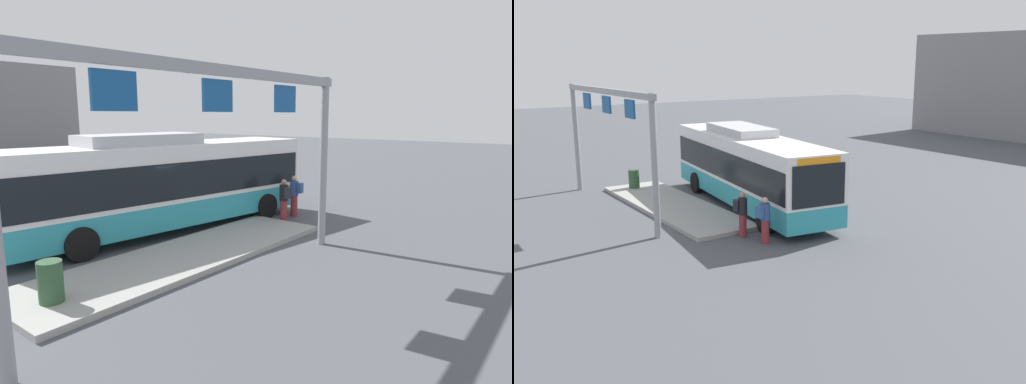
% 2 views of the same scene
% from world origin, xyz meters
% --- Properties ---
extents(ground_plane, '(120.00, 120.00, 0.00)m').
position_xyz_m(ground_plane, '(0.00, 0.00, 0.00)').
color(ground_plane, '#4C4F54').
extents(platform_curb, '(10.00, 2.80, 0.16)m').
position_xyz_m(platform_curb, '(-1.65, -2.90, 0.08)').
color(platform_curb, '#9E9E99').
rests_on(platform_curb, ground).
extents(bus_main, '(11.69, 3.98, 3.46)m').
position_xyz_m(bus_main, '(-0.01, 0.00, 1.81)').
color(bus_main, teal).
rests_on(bus_main, ground).
extents(person_boarding, '(0.39, 0.56, 1.67)m').
position_xyz_m(person_boarding, '(4.75, -2.40, 0.89)').
color(person_boarding, maroon).
rests_on(person_boarding, ground).
extents(person_waiting_near, '(0.52, 0.61, 1.67)m').
position_xyz_m(person_waiting_near, '(3.63, -2.64, 0.89)').
color(person_waiting_near, maroon).
rests_on(person_waiting_near, ground).
extents(platform_sign_gantry, '(9.89, 0.24, 5.20)m').
position_xyz_m(platform_sign_gantry, '(-2.75, -5.22, 3.78)').
color(platform_sign_gantry, gray).
rests_on(platform_sign_gantry, ground).
extents(trash_bin, '(0.52, 0.52, 0.90)m').
position_xyz_m(trash_bin, '(-5.72, -3.09, 0.61)').
color(trash_bin, '#2D5133').
rests_on(trash_bin, platform_curb).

